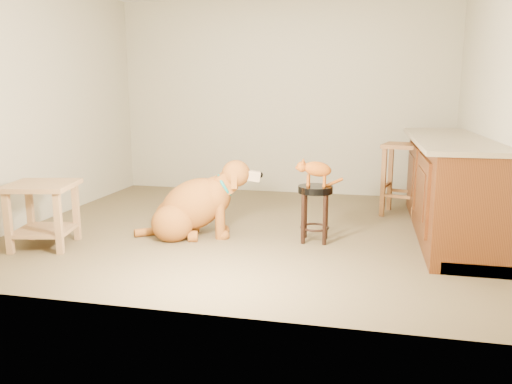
% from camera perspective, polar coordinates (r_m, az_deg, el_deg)
% --- Properties ---
extents(floor, '(4.50, 4.00, 0.01)m').
position_cam_1_polar(floor, '(5.08, -0.93, -4.23)').
color(floor, brown).
rests_on(floor, ground).
extents(room_shell, '(4.54, 4.04, 2.62)m').
position_cam_1_polar(room_shell, '(4.90, -0.99, 15.01)').
color(room_shell, '#A9A388').
rests_on(room_shell, ground).
extents(cabinet_run, '(0.70, 2.56, 0.94)m').
position_cam_1_polar(cabinet_run, '(5.20, 21.22, 0.34)').
color(cabinet_run, '#4E260D').
rests_on(cabinet_run, ground).
extents(padded_stool, '(0.32, 0.32, 0.52)m').
position_cam_1_polar(padded_stool, '(4.60, 6.77, -1.16)').
color(padded_stool, black).
rests_on(padded_stool, ground).
extents(wood_stool, '(0.53, 0.53, 0.80)m').
position_cam_1_polar(wood_stool, '(5.82, 16.40, 1.54)').
color(wood_stool, brown).
rests_on(wood_stool, ground).
extents(side_table, '(0.67, 0.67, 0.58)m').
position_cam_1_polar(side_table, '(4.80, -23.20, -1.38)').
color(side_table, '#966F45').
rests_on(side_table, ground).
extents(golden_retriever, '(1.21, 0.71, 0.79)m').
position_cam_1_polar(golden_retriever, '(4.79, -7.04, -1.65)').
color(golden_retriever, brown).
rests_on(golden_retriever, ground).
extents(tabby_kitten, '(0.44, 0.17, 0.27)m').
position_cam_1_polar(tabby_kitten, '(4.55, 6.73, 2.54)').
color(tabby_kitten, '#863F0D').
rests_on(tabby_kitten, padded_stool).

